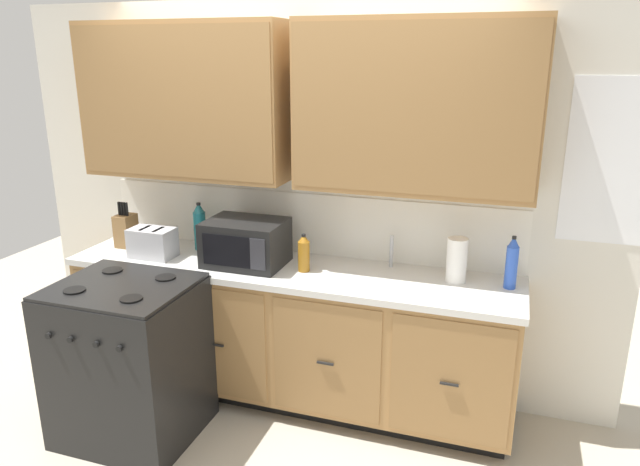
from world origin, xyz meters
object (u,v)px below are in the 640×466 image
stove_range (129,360)px  bottle_amber (304,253)px  knife_block (126,230)px  paper_towel_roll (457,260)px  bottle_teal (200,227)px  bottle_blue (512,263)px  microwave (246,243)px  toaster (153,243)px

stove_range → bottle_amber: 1.19m
knife_block → paper_towel_roll: (2.19, 0.05, 0.01)m
bottle_teal → bottle_amber: bearing=-12.1°
paper_towel_roll → bottle_blue: size_ratio=0.86×
bottle_amber → bottle_blue: (1.18, 0.11, 0.03)m
microwave → bottle_amber: (0.38, -0.00, -0.03)m
microwave → toaster: 0.63m
stove_range → bottle_teal: bearing=85.4°
toaster → bottle_blue: bottle_blue is taller
toaster → bottle_blue: bearing=4.7°
stove_range → microwave: (0.48, 0.60, 0.58)m
toaster → bottle_teal: bearing=48.3°
microwave → knife_block: size_ratio=1.55×
knife_block → bottle_blue: knife_block is taller
toaster → bottle_amber: bottle_amber is taller
stove_range → knife_block: 0.98m
microwave → knife_block: 0.93m
stove_range → knife_block: knife_block is taller
stove_range → bottle_teal: 0.98m
bottle_amber → bottle_blue: bearing=5.5°
paper_towel_roll → knife_block: bearing=-178.7°
knife_block → microwave: bearing=-4.1°
bottle_amber → paper_towel_roll: bearing=7.5°
microwave → bottle_teal: 0.45m
microwave → bottle_blue: 1.57m
toaster → paper_towel_roll: 1.91m
paper_towel_roll → bottle_teal: 1.69m
knife_block → bottle_amber: 1.31m
knife_block → stove_range: bearing=-56.3°
bottle_teal → microwave: bearing=-22.3°
stove_range → toaster: 0.77m
stove_range → knife_block: (-0.45, 0.67, 0.55)m
knife_block → bottle_teal: bottle_teal is taller
toaster → bottle_teal: bottle_teal is taller
microwave → stove_range: bearing=-128.4°
knife_block → bottle_amber: size_ratio=1.33×
microwave → paper_towel_roll: 1.27m
microwave → knife_block: bearing=175.9°
paper_towel_roll → bottle_teal: size_ratio=0.81×
stove_range → toaster: size_ratio=3.39×
toaster → bottle_teal: 0.32m
bottle_teal → bottle_blue: 1.98m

